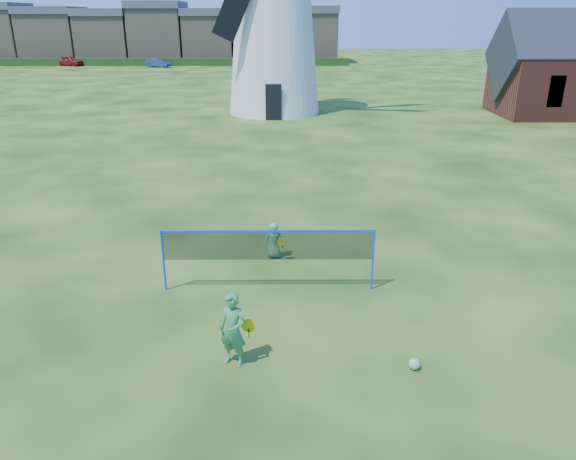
% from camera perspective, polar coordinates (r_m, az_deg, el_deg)
% --- Properties ---
extents(ground, '(220.00, 220.00, 0.00)m').
position_cam_1_polar(ground, '(13.06, -0.87, -6.95)').
color(ground, black).
rests_on(ground, ground).
extents(windmill, '(14.41, 6.17, 19.11)m').
position_cam_1_polar(windmill, '(38.30, -1.52, 21.80)').
color(windmill, white).
rests_on(windmill, ground).
extents(badminton_net, '(5.05, 0.05, 1.55)m').
position_cam_1_polar(badminton_net, '(12.89, -2.10, -1.72)').
color(badminton_net, blue).
rests_on(badminton_net, ground).
extents(player_girl, '(0.74, 0.54, 1.49)m').
position_cam_1_polar(player_girl, '(10.41, -5.76, -10.33)').
color(player_girl, '#388E4D').
rests_on(player_girl, ground).
extents(player_boy, '(0.63, 0.44, 1.02)m').
position_cam_1_polar(player_boy, '(14.89, -1.44, -1.08)').
color(player_boy, '#4EA257').
rests_on(player_boy, ground).
extents(play_ball, '(0.22, 0.22, 0.22)m').
position_cam_1_polar(play_ball, '(10.82, 13.06, -13.48)').
color(play_ball, green).
rests_on(play_ball, ground).
extents(terraced_houses, '(59.98, 8.40, 8.28)m').
position_cam_1_polar(terraced_houses, '(86.44, -16.33, 19.07)').
color(terraced_houses, gray).
rests_on(terraced_houses, ground).
extents(hedge, '(62.00, 0.80, 1.00)m').
position_cam_1_polar(hedge, '(80.78, -17.07, 16.44)').
color(hedge, '#193814').
rests_on(hedge, ground).
extents(car_left, '(4.11, 2.90, 1.30)m').
position_cam_1_polar(car_left, '(82.70, -21.84, 16.08)').
color(car_left, maroon).
rests_on(car_left, ground).
extents(car_right, '(3.55, 2.33, 1.11)m').
position_cam_1_polar(car_right, '(77.22, -13.44, 16.63)').
color(car_right, navy).
rests_on(car_right, ground).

